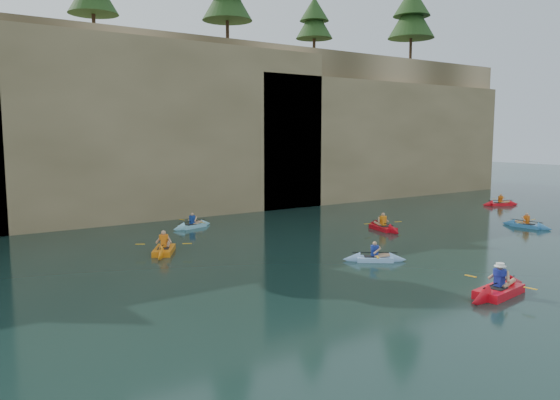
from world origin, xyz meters
TOP-DOWN VIEW (x-y plane):
  - ground at (0.00, 0.00)m, footprint 160.00×160.00m
  - cliff at (0.00, 30.00)m, footprint 70.00×16.00m
  - cliff_slab_center at (2.00, 22.60)m, footprint 24.00×2.40m
  - cliff_slab_east at (22.00, 22.60)m, footprint 26.00×2.40m
  - sea_cave_center at (-4.00, 21.95)m, footprint 3.50×1.00m
  - sea_cave_east at (10.00, 21.95)m, footprint 5.00×1.00m
  - main_kayaker at (4.66, 0.46)m, footprint 3.71×2.44m
  - kayaker_orange at (-1.94, 12.87)m, footprint 2.39×3.27m
  - kayaker_ltblue_near at (4.72, 6.33)m, footprint 2.53×2.11m
  - kayaker_red_far at (10.42, 11.47)m, footprint 2.32×3.35m
  - kayaker_ltblue_mid at (2.00, 18.17)m, footprint 2.90×2.08m
  - kayaker_blue_east at (17.78, 7.39)m, footprint 2.09×2.99m
  - kayaker_extra_east at (25.05, 13.83)m, footprint 2.91×2.02m

SIDE VIEW (x-z plane):
  - ground at x=0.00m, z-range 0.00..0.00m
  - kayaker_blue_east at x=17.78m, z-range -0.39..0.65m
  - kayaker_ltblue_near at x=4.72m, z-range -0.39..0.66m
  - kayaker_ltblue_mid at x=2.00m, z-range -0.40..0.67m
  - kayaker_extra_east at x=25.05m, z-range -0.41..0.69m
  - kayaker_red_far at x=10.42m, z-range -0.45..0.75m
  - kayaker_orange at x=-1.94m, z-range -0.48..0.80m
  - main_kayaker at x=4.66m, z-range -0.50..0.86m
  - sea_cave_center at x=-4.00m, z-range 0.00..3.20m
  - sea_cave_east at x=10.00m, z-range 0.00..4.50m
  - cliff_slab_east at x=22.00m, z-range 0.00..9.84m
  - cliff_slab_center at x=2.00m, z-range 0.00..11.40m
  - cliff at x=0.00m, z-range 0.00..12.00m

